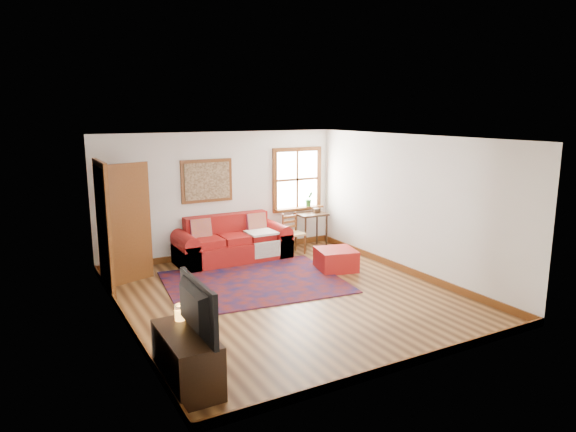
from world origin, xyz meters
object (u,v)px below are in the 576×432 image
red_ottoman (336,259)px  red_leather_sofa (232,245)px  media_cabinet (187,359)px  ladder_back_chair (292,232)px  side_table (312,219)px

red_ottoman → red_leather_sofa: bearing=146.4°
red_leather_sofa → media_cabinet: (-2.28, -4.18, 0.01)m
red_leather_sofa → ladder_back_chair: 1.30m
red_leather_sofa → side_table: red_leather_sofa is taller
red_ottoman → side_table: 1.69m
red_ottoman → media_cabinet: media_cabinet is taller
red_leather_sofa → side_table: 1.89m
red_leather_sofa → ladder_back_chair: red_leather_sofa is taller
ladder_back_chair → media_cabinet: size_ratio=0.78×
ladder_back_chair → media_cabinet: 5.38m
red_leather_sofa → media_cabinet: red_leather_sofa is taller
red_leather_sofa → media_cabinet: size_ratio=2.08×
side_table → media_cabinet: bearing=-134.5°
red_leather_sofa → ladder_back_chair: bearing=-6.8°
side_table → media_cabinet: 5.92m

